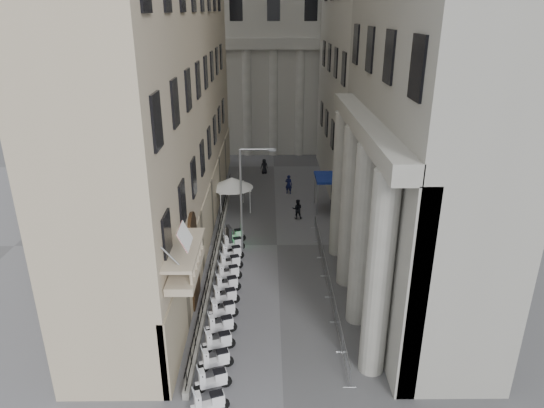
{
  "coord_description": "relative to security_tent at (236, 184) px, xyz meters",
  "views": [
    {
      "loc": [
        -0.64,
        -12.61,
        16.01
      ],
      "look_at": [
        -0.4,
        16.07,
        4.5
      ],
      "focal_mm": 32.0,
      "sensor_mm": 36.0,
      "label": 1
    }
  ],
  "objects": [
    {
      "name": "pedestrian_b",
      "position": [
        5.06,
        -1.69,
        -1.59
      ],
      "size": [
        0.84,
        0.67,
        1.66
      ],
      "primitive_type": "imported",
      "rotation": [
        0.0,
        0.0,
        3.09
      ],
      "color": "black",
      "rests_on": "ground"
    },
    {
      "name": "barrier_4",
      "position": [
        6.35,
        -9.86,
        -2.42
      ],
      "size": [
        0.6,
        2.4,
        1.1
      ],
      "primitive_type": null,
      "color": "#9EA0A5",
      "rests_on": "ground"
    },
    {
      "name": "barrier_6",
      "position": [
        6.35,
        -4.86,
        -2.42
      ],
      "size": [
        0.6,
        2.4,
        1.1
      ],
      "primitive_type": null,
      "color": "#9EA0A5",
      "rests_on": "ground"
    },
    {
      "name": "scooter_7",
      "position": [
        0.17,
        -12.94,
        -2.42
      ],
      "size": [
        1.51,
        0.97,
        1.5
      ],
      "primitive_type": null,
      "rotation": [
        0.0,
        0.0,
        1.89
      ],
      "color": "white",
      "rests_on": "ground"
    },
    {
      "name": "iron_fence",
      "position": [
        -0.99,
        -7.79,
        -2.42
      ],
      "size": [
        0.3,
        28.0,
        1.4
      ],
      "primitive_type": null,
      "color": "black",
      "rests_on": "ground"
    },
    {
      "name": "barrier_2",
      "position": [
        6.35,
        -14.86,
        -2.42
      ],
      "size": [
        0.6,
        2.4,
        1.1
      ],
      "primitive_type": null,
      "color": "#9EA0A5",
      "rests_on": "ground"
    },
    {
      "name": "far_building",
      "position": [
        3.31,
        22.21,
        12.58
      ],
      "size": [
        22.0,
        10.0,
        30.0
      ],
      "primitive_type": "cube",
      "color": "beige",
      "rests_on": "ground"
    },
    {
      "name": "scooter_3",
      "position": [
        0.17,
        -18.4,
        -2.42
      ],
      "size": [
        1.51,
        0.97,
        1.5
      ],
      "primitive_type": null,
      "rotation": [
        0.0,
        0.0,
        1.89
      ],
      "color": "white",
      "rests_on": "ground"
    },
    {
      "name": "blue_awning",
      "position": [
        7.46,
        0.21,
        -2.42
      ],
      "size": [
        1.6,
        3.0,
        3.0
      ],
      "primitive_type": null,
      "color": "navy",
      "rests_on": "ground"
    },
    {
      "name": "scooter_2",
      "position": [
        0.17,
        -19.76,
        -2.42
      ],
      "size": [
        1.51,
        0.97,
        1.5
      ],
      "primitive_type": null,
      "rotation": [
        0.0,
        0.0,
        1.89
      ],
      "color": "white",
      "rests_on": "ground"
    },
    {
      "name": "scooter_12",
      "position": [
        0.17,
        -6.11,
        -2.42
      ],
      "size": [
        1.51,
        0.97,
        1.5
      ],
      "primitive_type": null,
      "rotation": [
        0.0,
        0.0,
        1.89
      ],
      "color": "white",
      "rests_on": "ground"
    },
    {
      "name": "barrier_5",
      "position": [
        6.35,
        -7.36,
        -2.42
      ],
      "size": [
        0.6,
        2.4,
        1.1
      ],
      "primitive_type": null,
      "color": "#9EA0A5",
      "rests_on": "ground"
    },
    {
      "name": "scooter_4",
      "position": [
        0.17,
        -17.03,
        -2.42
      ],
      "size": [
        1.51,
        0.97,
        1.5
      ],
      "primitive_type": null,
      "rotation": [
        0.0,
        0.0,
        1.89
      ],
      "color": "white",
      "rests_on": "ground"
    },
    {
      "name": "scooter_10",
      "position": [
        0.17,
        -8.84,
        -2.42
      ],
      "size": [
        1.51,
        0.97,
        1.5
      ],
      "primitive_type": null,
      "rotation": [
        0.0,
        0.0,
        1.89
      ],
      "color": "white",
      "rests_on": "ground"
    },
    {
      "name": "barrier_3",
      "position": [
        6.35,
        -12.36,
        -2.42
      ],
      "size": [
        0.6,
        2.4,
        1.1
      ],
      "primitive_type": null,
      "color": "#9EA0A5",
      "rests_on": "ground"
    },
    {
      "name": "barrier_1",
      "position": [
        6.35,
        -17.36,
        -2.42
      ],
      "size": [
        0.6,
        2.4,
        1.1
      ],
      "primitive_type": null,
      "color": "#9EA0A5",
      "rests_on": "ground"
    },
    {
      "name": "info_kiosk",
      "position": [
        -0.12,
        -7.01,
        -1.57
      ],
      "size": [
        0.5,
        0.83,
        1.69
      ],
      "rotation": [
        0.0,
        0.0,
        0.36
      ],
      "color": "black",
      "rests_on": "ground"
    },
    {
      "name": "scooter_6",
      "position": [
        0.17,
        -14.3,
        -2.42
      ],
      "size": [
        1.51,
        0.97,
        1.5
      ],
      "primitive_type": null,
      "rotation": [
        0.0,
        0.0,
        1.89
      ],
      "color": "white",
      "rests_on": "ground"
    },
    {
      "name": "scooter_11",
      "position": [
        0.17,
        -7.48,
        -2.42
      ],
      "size": [
        1.51,
        0.97,
        1.5
      ],
      "primitive_type": null,
      "rotation": [
        0.0,
        0.0,
        1.89
      ],
      "color": "white",
      "rests_on": "ground"
    },
    {
      "name": "security_tent",
      "position": [
        0.0,
        0.0,
        0.0
      ],
      "size": [
        3.57,
        3.57,
        2.9
      ],
      "color": "white",
      "rests_on": "ground"
    },
    {
      "name": "flag",
      "position": [
        -0.69,
        -20.79,
        -2.42
      ],
      "size": [
        1.0,
        1.4,
        8.2
      ],
      "primitive_type": null,
      "color": "#9E0C11",
      "rests_on": "ground"
    },
    {
      "name": "scooter_1",
      "position": [
        0.17,
        -21.13,
        -2.42
      ],
      "size": [
        1.51,
        0.97,
        1.5
      ],
      "primitive_type": null,
      "rotation": [
        0.0,
        0.0,
        1.89
      ],
      "color": "white",
      "rests_on": "ground"
    },
    {
      "name": "barrier_0",
      "position": [
        6.35,
        -19.86,
        -2.42
      ],
      "size": [
        0.6,
        2.4,
        1.1
      ],
      "primitive_type": null,
      "color": "#9EA0A5",
      "rests_on": "ground"
    },
    {
      "name": "scooter_5",
      "position": [
        0.17,
        -15.67,
        -2.42
      ],
      "size": [
        1.51,
        0.97,
        1.5
      ],
      "primitive_type": null,
      "rotation": [
        0.0,
        0.0,
        1.89
      ],
      "color": "white",
      "rests_on": "ground"
    },
    {
      "name": "pedestrian_a",
      "position": [
        4.59,
        4.12,
        -1.51
      ],
      "size": [
        0.78,
        0.65,
        1.82
      ],
      "primitive_type": "imported",
      "rotation": [
        0.0,
        0.0,
        2.78
      ],
      "color": "#0E1138",
      "rests_on": "ground"
    },
    {
      "name": "pedestrian_c",
      "position": [
        2.27,
        10.17,
        -1.64
      ],
      "size": [
        0.89,
        0.73,
        1.57
      ],
      "primitive_type": "imported",
      "rotation": [
        0.0,
        0.0,
        3.49
      ],
      "color": "black",
      "rests_on": "ground"
    },
    {
      "name": "scooter_9",
      "position": [
        0.17,
        -10.21,
        -2.42
      ],
      "size": [
        1.51,
        0.97,
        1.5
      ],
      "primitive_type": null,
      "rotation": [
        0.0,
        0.0,
        1.89
      ],
      "color": "white",
      "rests_on": "ground"
    },
    {
      "name": "scooter_8",
      "position": [
        0.17,
        -11.57,
        -2.42
      ],
      "size": [
        1.51,
        0.97,
        1.5
      ],
      "primitive_type": null,
      "rotation": [
        0.0,
        0.0,
        1.89
      ],
      "color": "white",
      "rests_on": "ground"
    },
    {
      "name": "street_lamp",
      "position": [
        1.08,
        -7.47,
        2.04
      ],
      "size": [
        2.46,
        0.21,
        7.54
      ],
      "rotation": [
        0.0,
        0.0,
        0.0
      ],
      "color": "gray",
      "rests_on": "ground"
    }
  ]
}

